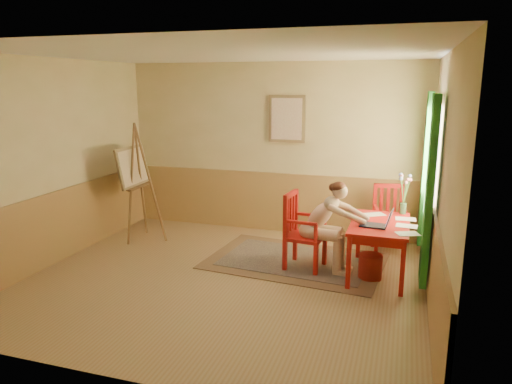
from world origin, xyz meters
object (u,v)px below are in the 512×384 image
(easel, at_px, (135,171))
(chair_back, at_px, (389,219))
(figure, at_px, (326,222))
(chair_left, at_px, (302,231))
(table, at_px, (380,229))
(laptop, at_px, (379,223))

(easel, bearing_deg, chair_back, 9.07)
(chair_back, relative_size, figure, 0.81)
(chair_left, bearing_deg, easel, 171.05)
(figure, bearing_deg, table, 4.80)
(table, relative_size, easel, 0.64)
(figure, xyz_separation_m, easel, (-3.11, 0.46, 0.43))
(table, relative_size, laptop, 2.95)
(chair_left, xyz_separation_m, laptop, (1.00, -0.16, 0.24))
(laptop, bearing_deg, easel, 171.08)
(table, xyz_separation_m, chair_back, (0.08, 1.02, -0.13))
(chair_back, height_order, figure, figure)
(table, height_order, chair_left, chair_left)
(table, relative_size, chair_back, 1.21)
(figure, distance_m, laptop, 0.69)
(figure, bearing_deg, chair_back, 55.01)
(table, xyz_separation_m, easel, (-3.79, 0.40, 0.48))
(table, distance_m, figure, 0.68)
(laptop, bearing_deg, table, 87.23)
(chair_back, xyz_separation_m, figure, (-0.76, -1.08, 0.18))
(laptop, bearing_deg, chair_left, 171.17)
(table, distance_m, laptop, 0.23)
(table, distance_m, chair_back, 1.03)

